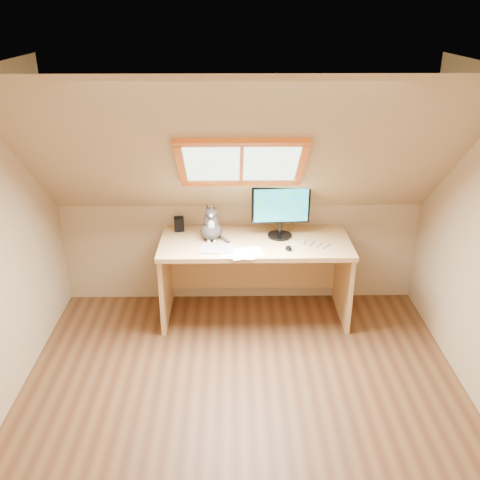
{
  "coord_description": "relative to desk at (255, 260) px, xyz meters",
  "views": [
    {
      "loc": [
        -0.07,
        -3.09,
        2.78
      ],
      "look_at": [
        -0.01,
        1.0,
        0.97
      ],
      "focal_mm": 40.0,
      "sensor_mm": 36.0,
      "label": 1
    }
  ],
  "objects": [
    {
      "name": "cables",
      "position": [
        0.45,
        -0.19,
        0.24
      ],
      "size": [
        0.51,
        0.26,
        0.01
      ],
      "color": "silver",
      "rests_on": "desk"
    },
    {
      "name": "desk",
      "position": [
        0.0,
        0.0,
        0.0
      ],
      "size": [
        1.74,
        0.76,
        0.8
      ],
      "color": "tan",
      "rests_on": "ground"
    },
    {
      "name": "graphics_tablet",
      "position": [
        -0.34,
        -0.26,
        0.24
      ],
      "size": [
        0.31,
        0.24,
        0.01
      ],
      "primitive_type": "cube",
      "rotation": [
        0.0,
        0.0,
        -0.08
      ],
      "color": "#B2B2B7",
      "rests_on": "desk"
    },
    {
      "name": "desk_speaker",
      "position": [
        -0.72,
        0.18,
        0.3
      ],
      "size": [
        0.1,
        0.1,
        0.13
      ],
      "primitive_type": "cube",
      "rotation": [
        0.0,
        0.0,
        0.14
      ],
      "color": "black",
      "rests_on": "desk"
    },
    {
      "name": "monitor",
      "position": [
        0.23,
        0.01,
        0.52
      ],
      "size": [
        0.53,
        0.23,
        0.49
      ],
      "color": "black",
      "rests_on": "desk"
    },
    {
      "name": "cat",
      "position": [
        -0.4,
        -0.03,
        0.36
      ],
      "size": [
        0.21,
        0.25,
        0.36
      ],
      "color": "#3A3634",
      "rests_on": "desk"
    },
    {
      "name": "ground",
      "position": [
        -0.13,
        -1.45,
        -0.56
      ],
      "size": [
        3.5,
        3.5,
        0.0
      ],
      "primitive_type": "plane",
      "color": "brown",
      "rests_on": "ground"
    },
    {
      "name": "room_shell",
      "position": [
        -0.13,
        -1.55,
        0.87
      ],
      "size": [
        3.52,
        3.52,
        2.41
      ],
      "color": "tan",
      "rests_on": "ground"
    },
    {
      "name": "papers",
      "position": [
        -0.17,
        -0.33,
        0.24
      ],
      "size": [
        0.35,
        0.3,
        0.01
      ],
      "color": "white",
      "rests_on": "desk"
    },
    {
      "name": "mouse",
      "position": [
        0.28,
        -0.29,
        0.25
      ],
      "size": [
        0.07,
        0.11,
        0.03
      ],
      "primitive_type": "ellipsoid",
      "rotation": [
        0.0,
        0.0,
        -0.12
      ],
      "color": "black",
      "rests_on": "desk"
    }
  ]
}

